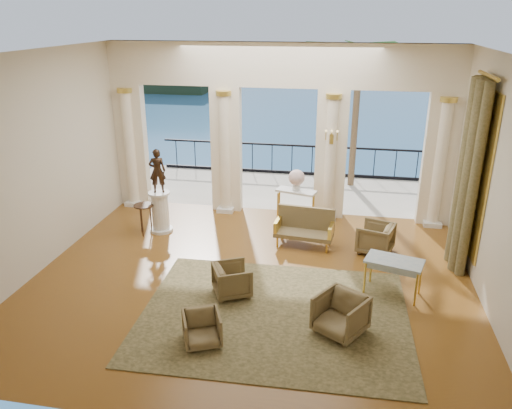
% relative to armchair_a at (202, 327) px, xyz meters
% --- Properties ---
extents(floor, '(9.00, 9.00, 0.00)m').
position_rel_armchair_a_xyz_m(floor, '(0.39, 2.20, -0.31)').
color(floor, '#4A2D14').
rests_on(floor, ground).
extents(room_walls, '(9.00, 9.00, 9.00)m').
position_rel_armchair_a_xyz_m(room_walls, '(0.39, 1.09, 2.57)').
color(room_walls, beige).
rests_on(room_walls, ground).
extents(arcade, '(9.00, 0.56, 4.50)m').
position_rel_armchair_a_xyz_m(arcade, '(0.39, 6.02, 2.27)').
color(arcade, '#F0E1C5').
rests_on(arcade, ground).
extents(terrace, '(10.00, 3.60, 0.10)m').
position_rel_armchair_a_xyz_m(terrace, '(0.39, 8.00, -0.36)').
color(terrace, '#B6AC97').
rests_on(terrace, ground).
extents(balustrade, '(9.00, 0.06, 1.03)m').
position_rel_armchair_a_xyz_m(balustrade, '(0.39, 9.60, 0.10)').
color(balustrade, black).
rests_on(balustrade, terrace).
extents(palm_tree, '(2.00, 2.00, 4.50)m').
position_rel_armchair_a_xyz_m(palm_tree, '(2.39, 8.80, 3.78)').
color(palm_tree, '#4C3823').
rests_on(palm_tree, terrace).
extents(headland, '(22.00, 18.00, 6.00)m').
position_rel_armchair_a_xyz_m(headland, '(-29.61, 72.20, -3.31)').
color(headland, black).
rests_on(headland, sea).
extents(sea, '(160.00, 160.00, 0.00)m').
position_rel_armchair_a_xyz_m(sea, '(0.39, 62.20, -6.31)').
color(sea, '#295997').
rests_on(sea, ground).
extents(curtain, '(0.33, 1.40, 4.09)m').
position_rel_armchair_a_xyz_m(curtain, '(4.67, 3.70, 1.71)').
color(curtain, '#4B4A25').
rests_on(curtain, ground).
extents(window_frame, '(0.04, 1.60, 3.40)m').
position_rel_armchair_a_xyz_m(window_frame, '(4.86, 3.70, 1.79)').
color(window_frame, gold).
rests_on(window_frame, room_walls).
extents(wall_sconce, '(0.30, 0.11, 0.33)m').
position_rel_armchair_a_xyz_m(wall_sconce, '(1.79, 5.71, 1.92)').
color(wall_sconce, gold).
rests_on(wall_sconce, arcade).
extents(rug, '(4.93, 3.88, 0.02)m').
position_rel_armchair_a_xyz_m(rug, '(1.06, 1.03, -0.30)').
color(rug, '#2F321B').
rests_on(rug, ground).
extents(armchair_a, '(0.78, 0.76, 0.62)m').
position_rel_armchair_a_xyz_m(armchair_a, '(0.00, 0.00, 0.00)').
color(armchair_a, '#46361E').
rests_on(armchair_a, ground).
extents(armchair_b, '(1.02, 1.01, 0.78)m').
position_rel_armchair_a_xyz_m(armchair_b, '(2.25, 0.72, 0.08)').
color(armchair_b, '#46361E').
rests_on(armchair_b, ground).
extents(armchair_c, '(0.88, 0.92, 0.76)m').
position_rel_armchair_a_xyz_m(armchair_c, '(2.95, 4.00, 0.07)').
color(armchair_c, '#46361E').
rests_on(armchair_c, ground).
extents(armchair_d, '(0.87, 0.89, 0.70)m').
position_rel_armchair_a_xyz_m(armchair_d, '(0.14, 1.61, 0.04)').
color(armchair_d, '#46361E').
rests_on(armchair_d, ground).
extents(settee, '(1.41, 0.71, 0.90)m').
position_rel_armchair_a_xyz_m(settee, '(1.32, 4.12, 0.14)').
color(settee, '#46361E').
rests_on(settee, ground).
extents(game_table, '(1.19, 0.86, 0.73)m').
position_rel_armchair_a_xyz_m(game_table, '(3.21, 2.20, 0.35)').
color(game_table, '#97AFBF').
rests_on(game_table, ground).
extents(pedestal, '(0.57, 0.57, 1.04)m').
position_rel_armchair_a_xyz_m(pedestal, '(-2.30, 4.25, 0.19)').
color(pedestal, silver).
rests_on(pedestal, ground).
extents(statue, '(0.46, 0.37, 1.09)m').
position_rel_armchair_a_xyz_m(statue, '(-2.30, 4.25, 1.28)').
color(statue, black).
rests_on(statue, pedestal).
extents(console_table, '(1.07, 0.65, 0.96)m').
position_rel_armchair_a_xyz_m(console_table, '(0.99, 5.25, 0.48)').
color(console_table, silver).
rests_on(console_table, ground).
extents(urn, '(0.41, 0.41, 0.54)m').
position_rel_armchair_a_xyz_m(urn, '(0.99, 5.25, 0.95)').
color(urn, white).
rests_on(urn, console_table).
extents(side_table, '(0.48, 0.48, 0.78)m').
position_rel_armchair_a_xyz_m(side_table, '(-2.63, 4.00, 0.36)').
color(side_table, black).
rests_on(side_table, ground).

